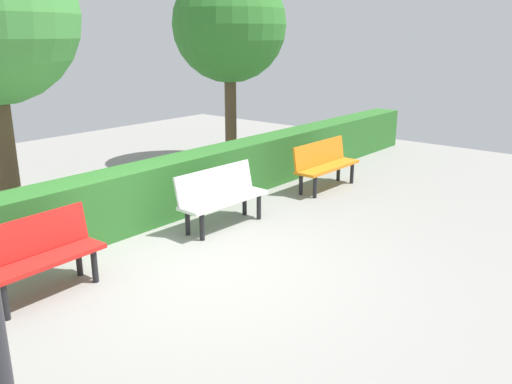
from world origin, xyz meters
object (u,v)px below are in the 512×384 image
Objects in this scene: bench_red at (38,253)px; bench_white at (221,195)px; bench_orange at (324,163)px; tree_near at (229,25)px.

bench_white is at bearing 177.34° from bench_red.
tree_near is at bearing -98.75° from bench_orange.
bench_orange and bench_red have the same top height.
tree_near is (-5.96, -2.61, 2.43)m from bench_red.
bench_red is at bearing 1.75° from bench_white.
bench_orange reaches higher than bench_white.
bench_orange is 3.67m from tree_near.
bench_white and bench_red have the same top height.
tree_near is at bearing -158.45° from bench_red.
bench_white is at bearing -0.97° from bench_orange.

